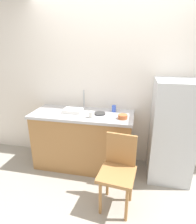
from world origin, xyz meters
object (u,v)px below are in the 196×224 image
at_px(chair, 118,169).
at_px(terracotta_bowl, 123,117).
at_px(dish_tray, 73,111).
at_px(hotplate, 100,114).
at_px(refrigerator, 171,131).
at_px(cup_blue, 114,109).
at_px(cup_white, 92,115).

xyz_separation_m(chair, terracotta_bowl, (-0.01, 0.58, 0.43)).
xyz_separation_m(dish_tray, hotplate, (0.42, -0.00, -0.02)).
relative_size(refrigerator, terracotta_bowl, 10.95).
xyz_separation_m(chair, hotplate, (-0.36, 0.69, 0.41)).
bearing_deg(cup_blue, terracotta_bowl, -59.58).
distance_m(chair, dish_tray, 1.12).
bearing_deg(cup_white, refrigerator, 8.53).
distance_m(dish_tray, cup_white, 0.37).
xyz_separation_m(dish_tray, terracotta_bowl, (0.76, -0.12, 0.00)).
bearing_deg(refrigerator, chair, -133.65).
bearing_deg(hotplate, cup_blue, 38.27).
height_order(refrigerator, cup_white, refrigerator).
height_order(hotplate, cup_blue, cup_blue).
height_order(dish_tray, cup_blue, cup_blue).
xyz_separation_m(chair, cup_blue, (-0.17, 0.84, 0.45)).
relative_size(chair, hotplate, 5.24).
bearing_deg(cup_blue, chair, -78.58).
distance_m(hotplate, cup_blue, 0.24).
height_order(dish_tray, hotplate, dish_tray).
xyz_separation_m(terracotta_bowl, cup_white, (-0.43, -0.04, 0.01)).
bearing_deg(cup_white, dish_tray, 154.43).
relative_size(terracotta_bowl, cup_blue, 1.31).
distance_m(terracotta_bowl, cup_white, 0.43).
bearing_deg(hotplate, cup_white, -117.48).
height_order(cup_white, cup_blue, cup_blue).
relative_size(chair, dish_tray, 3.18).
distance_m(refrigerator, dish_tray, 1.46).
xyz_separation_m(chair, cup_white, (-0.44, 0.53, 0.45)).
height_order(refrigerator, chair, refrigerator).
distance_m(chair, terracotta_bowl, 0.72).
height_order(terracotta_bowl, cup_blue, cup_blue).
bearing_deg(cup_blue, dish_tray, -166.17).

